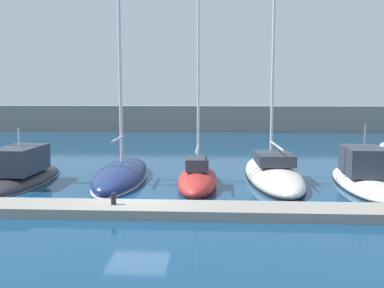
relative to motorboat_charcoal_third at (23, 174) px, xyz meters
The scene contains 10 objects.
ground_plane 7.77m from the motorboat_charcoal_third, 31.07° to the right, with size 120.00×120.00×0.00m, color navy.
dock_pier 8.52m from the motorboat_charcoal_third, 38.77° to the right, with size 34.98×1.77×0.36m, color gray.
breakwater_seawall 30.78m from the motorboat_charcoal_third, 77.53° to the left, with size 108.00×2.17×2.94m, color gray.
motorboat_charcoal_third is the anchor object (origin of this frame).
sailboat_navy_fourth 4.97m from the motorboat_charcoal_third, 11.80° to the left, with size 2.64×8.46×14.05m.
sailboat_red_fifth 8.98m from the motorboat_charcoal_third, ahead, with size 1.93×6.34×13.34m.
sailboat_ivory_sixth 13.01m from the motorboat_charcoal_third, ahead, with size 3.10×10.01×19.03m.
motorboat_white_seventh 17.14m from the motorboat_charcoal_third, ahead, with size 2.70×8.13×3.39m.
mooring_buoy_white 29.13m from the motorboat_charcoal_third, 34.17° to the left, with size 0.67×0.67×0.67m, color white.
dock_bollard 7.99m from the motorboat_charcoal_third, 41.86° to the right, with size 0.20×0.20×0.44m, color black.
Camera 1 is at (3.28, -17.73, 4.72)m, focal length 41.29 mm.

